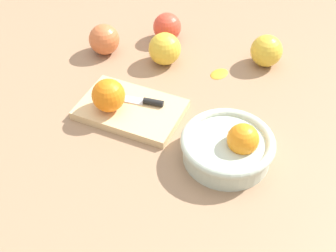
{
  "coord_description": "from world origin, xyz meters",
  "views": [
    {
      "loc": [
        -0.32,
        0.74,
        0.69
      ],
      "look_at": [
        -0.04,
        0.12,
        0.04
      ],
      "focal_mm": 49.21,
      "sensor_mm": 36.0,
      "label": 1
    }
  ],
  "objects": [
    {
      "name": "ground_plane",
      "position": [
        0.0,
        0.0,
        0.0
      ],
      "size": [
        2.4,
        2.4,
        0.0
      ],
      "primitive_type": "plane",
      "color": "#997556"
    },
    {
      "name": "bowl",
      "position": [
        -0.17,
        0.12,
        0.03
      ],
      "size": [
        0.19,
        0.19,
        0.09
      ],
      "color": "beige",
      "rests_on": "ground_plane"
    },
    {
      "name": "cutting_board",
      "position": [
        0.07,
        0.08,
        0.01
      ],
      "size": [
        0.23,
        0.15,
        0.02
      ],
      "primitive_type": "cube",
      "rotation": [
        0.0,
        0.0,
        0.02
      ],
      "color": "#DBB77F",
      "rests_on": "ground_plane"
    },
    {
      "name": "orange_on_board",
      "position": [
        0.11,
        0.11,
        0.05
      ],
      "size": [
        0.07,
        0.07,
        0.07
      ],
      "primitive_type": "sphere",
      "color": "orange",
      "rests_on": "cutting_board"
    },
    {
      "name": "knife",
      "position": [
        0.06,
        0.06,
        0.02
      ],
      "size": [
        0.16,
        0.04,
        0.01
      ],
      "color": "silver",
      "rests_on": "cutting_board"
    },
    {
      "name": "apple_front_right",
      "position": [
        0.24,
        -0.1,
        0.04
      ],
      "size": [
        0.08,
        0.08,
        0.08
      ],
      "primitive_type": "sphere",
      "color": "#CC6638",
      "rests_on": "ground_plane"
    },
    {
      "name": "apple_front_right_2",
      "position": [
        0.08,
        -0.12,
        0.04
      ],
      "size": [
        0.08,
        0.08,
        0.08
      ],
      "primitive_type": "sphere",
      "color": "gold",
      "rests_on": "ground_plane"
    },
    {
      "name": "apple_front_left",
      "position": [
        -0.15,
        -0.22,
        0.04
      ],
      "size": [
        0.08,
        0.08,
        0.08
      ],
      "primitive_type": "sphere",
      "color": "gold",
      "rests_on": "ground_plane"
    },
    {
      "name": "apple_front_right_3",
      "position": [
        0.12,
        -0.22,
        0.04
      ],
      "size": [
        0.07,
        0.07,
        0.07
      ],
      "primitive_type": "sphere",
      "color": "#D6422D",
      "rests_on": "ground_plane"
    },
    {
      "name": "citrus_peel",
      "position": [
        -0.06,
        -0.13,
        0.0
      ],
      "size": [
        0.05,
        0.06,
        0.01
      ],
      "primitive_type": "ellipsoid",
      "rotation": [
        0.0,
        0.0,
        1.19
      ],
      "color": "orange",
      "rests_on": "ground_plane"
    }
  ]
}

